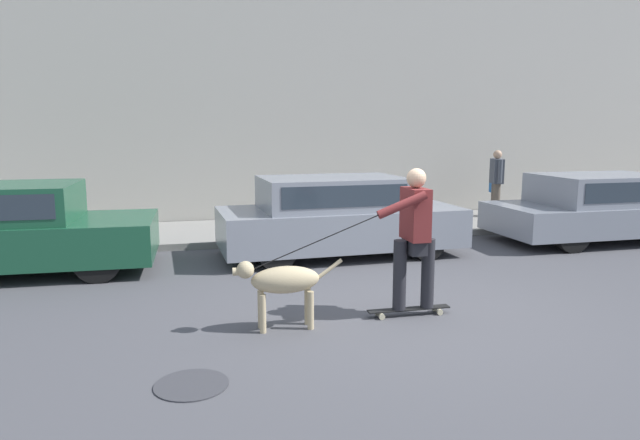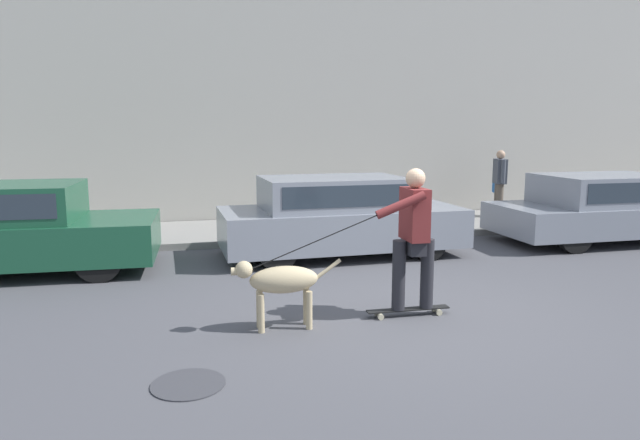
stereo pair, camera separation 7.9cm
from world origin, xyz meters
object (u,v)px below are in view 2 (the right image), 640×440
at_px(skateboarder, 413,233).
at_px(pedestrian_with_bag, 499,181).
at_px(parked_car_2, 609,209).
at_px(parked_car_1, 339,217).
at_px(parked_car_0, 18,230).
at_px(dog, 281,282).

distance_m(skateboarder, pedestrian_with_bag, 7.41).
height_order(parked_car_2, pedestrian_with_bag, pedestrian_with_bag).
distance_m(parked_car_1, skateboarder, 3.27).
bearing_deg(parked_car_0, dog, -42.32).
bearing_deg(pedestrian_with_bag, skateboarder, -112.08).
bearing_deg(parked_car_2, skateboarder, -149.09).
xyz_separation_m(parked_car_1, parked_car_2, (5.38, 0.00, -0.03)).
distance_m(parked_car_2, skateboarder, 6.33).
xyz_separation_m(parked_car_1, pedestrian_with_bag, (4.55, 2.56, 0.30)).
xyz_separation_m(parked_car_2, pedestrian_with_bag, (-0.83, 2.56, 0.33)).
height_order(parked_car_0, parked_car_2, parked_car_0).
bearing_deg(parked_car_1, skateboarder, -92.45).
bearing_deg(parked_car_1, pedestrian_with_bag, 27.63).
bearing_deg(parked_car_0, skateboarder, -31.33).
height_order(parked_car_2, dog, parked_car_2).
distance_m(parked_car_0, parked_car_1, 4.98).
relative_size(dog, skateboarder, 0.50).
bearing_deg(skateboarder, dog, 3.73).
xyz_separation_m(parked_car_0, skateboarder, (4.94, -3.26, 0.32)).
bearing_deg(skateboarder, parked_car_2, -147.97).
bearing_deg(parked_car_1, dog, -117.15).
bearing_deg(parked_car_0, pedestrian_with_bag, 17.10).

